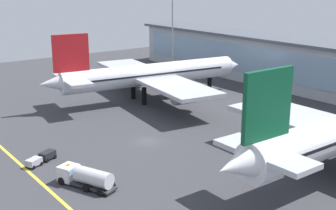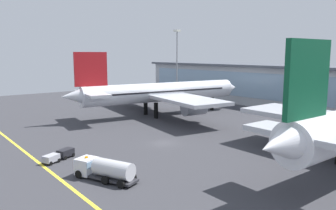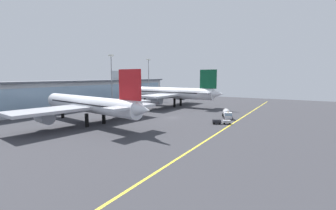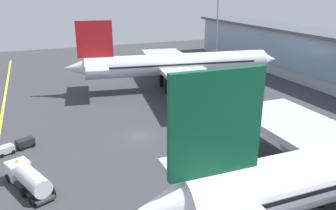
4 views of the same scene
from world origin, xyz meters
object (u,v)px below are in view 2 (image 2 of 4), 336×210
Objects in this scene: airliner_near_left at (161,93)px; apron_light_mast_centre at (177,55)px; baggage_tug_near at (59,155)px; fuel_tanker_truck at (104,169)px.

airliner_near_left is 2.12× the size of apron_light_mast_centre.
airliner_near_left is at bearing 5.03° from baggage_tug_near.
airliner_near_left is 9.22× the size of baggage_tug_near.
apron_light_mast_centre is (-40.62, 57.99, 15.30)m from baggage_tug_near.
baggage_tug_near is (21.07, -35.99, -5.38)m from airliner_near_left.
baggage_tug_near is at bearing -54.99° from apron_light_mast_centre.
airliner_near_left reaches higher than fuel_tanker_truck.
fuel_tanker_truck reaches higher than baggage_tug_near.
apron_light_mast_centre reaches higher than airliner_near_left.
baggage_tug_near is 0.23× the size of apron_light_mast_centre.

